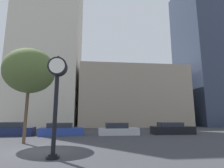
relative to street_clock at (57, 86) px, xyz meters
name	(u,v)px	position (x,y,z in m)	size (l,w,h in m)	color
ground_plane	(38,150)	(-1.36, 2.33, -3.64)	(200.00, 200.00, 0.00)	#38383D
building_tall_tower	(50,40)	(-7.25, 26.33, 14.00)	(12.20, 12.00, 35.27)	beige
building_storefront_row	(131,98)	(9.72, 26.33, 2.09)	(20.50, 12.00, 11.45)	gray
building_glass_modern	(204,52)	(27.14, 26.33, 12.78)	(9.89, 12.00, 32.83)	#2D384C
street_clock	(57,86)	(0.00, 0.00, 0.00)	(1.00, 0.65, 5.33)	black
car_navy	(13,130)	(-6.45, 10.55, -3.04)	(4.28, 2.11, 1.41)	#19234C
car_blue	(62,130)	(-1.38, 10.41, -3.08)	(4.73, 2.13, 1.31)	#28429E
car_silver	(118,130)	(4.70, 10.14, -3.09)	(4.38, 1.80, 1.31)	#BCBCC1
car_black	(172,129)	(11.01, 10.39, -3.07)	(4.76, 1.83, 1.32)	black
bare_tree	(30,71)	(-3.27, 5.08, 2.04)	(4.04, 4.04, 7.51)	brown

